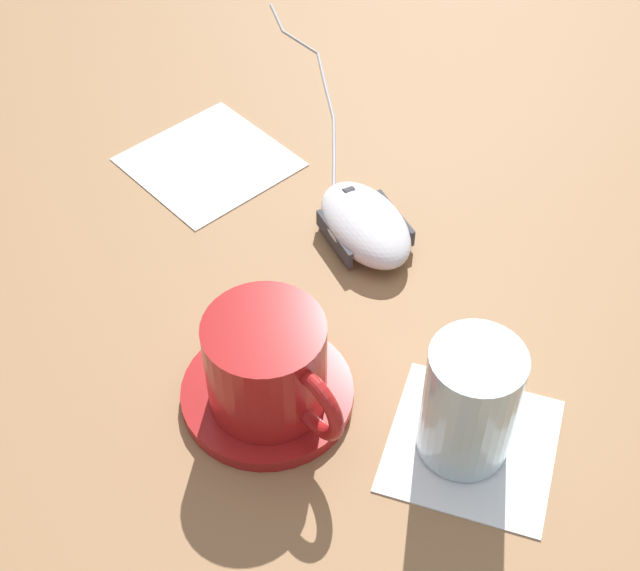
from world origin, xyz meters
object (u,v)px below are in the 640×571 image
(coffee_cup, at_px, (268,365))
(drinking_glass, at_px, (470,403))
(computer_mouse, at_px, (365,224))
(saucer, at_px, (268,393))

(coffee_cup, bearing_deg, drinking_glass, 91.39)
(computer_mouse, bearing_deg, coffee_cup, -7.96)
(coffee_cup, xyz_separation_m, drinking_glass, (-0.00, 0.13, 0.00))
(computer_mouse, relative_size, drinking_glass, 1.29)
(saucer, height_order, drinking_glass, drinking_glass)
(coffee_cup, distance_m, computer_mouse, 0.19)
(drinking_glass, bearing_deg, computer_mouse, -148.78)
(computer_mouse, xyz_separation_m, drinking_glass, (0.18, 0.11, 0.03))
(saucer, xyz_separation_m, computer_mouse, (-0.17, 0.03, 0.01))
(saucer, distance_m, drinking_glass, 0.14)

